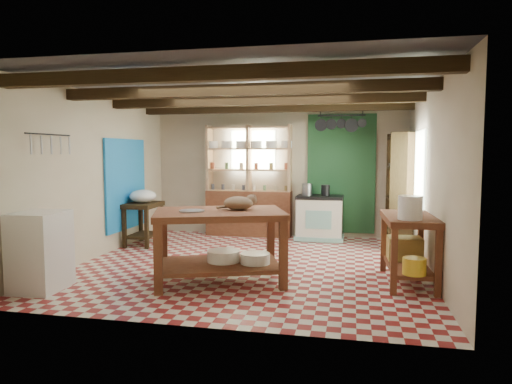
% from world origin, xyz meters
% --- Properties ---
extents(floor, '(5.00, 5.00, 0.02)m').
position_xyz_m(floor, '(0.00, 0.00, -0.01)').
color(floor, maroon).
rests_on(floor, ground).
extents(ceiling, '(5.00, 5.00, 0.02)m').
position_xyz_m(ceiling, '(0.00, 0.00, 2.60)').
color(ceiling, '#414045').
rests_on(ceiling, wall_back).
extents(wall_back, '(5.00, 0.04, 2.60)m').
position_xyz_m(wall_back, '(0.00, 2.50, 1.30)').
color(wall_back, beige).
rests_on(wall_back, floor).
extents(wall_front, '(5.00, 0.04, 2.60)m').
position_xyz_m(wall_front, '(0.00, -2.50, 1.30)').
color(wall_front, beige).
rests_on(wall_front, floor).
extents(wall_left, '(0.04, 5.00, 2.60)m').
position_xyz_m(wall_left, '(-2.50, 0.00, 1.30)').
color(wall_left, beige).
rests_on(wall_left, floor).
extents(wall_right, '(0.04, 5.00, 2.60)m').
position_xyz_m(wall_right, '(2.50, 0.00, 1.30)').
color(wall_right, beige).
rests_on(wall_right, floor).
extents(ceiling_beams, '(5.00, 3.80, 0.15)m').
position_xyz_m(ceiling_beams, '(0.00, 0.00, 2.48)').
color(ceiling_beams, '#312211').
rests_on(ceiling_beams, ceiling).
extents(blue_wall_patch, '(0.04, 1.40, 1.60)m').
position_xyz_m(blue_wall_patch, '(-2.47, 0.90, 1.10)').
color(blue_wall_patch, '#1C7DD3').
rests_on(blue_wall_patch, wall_left).
extents(green_wall_patch, '(1.30, 0.04, 2.30)m').
position_xyz_m(green_wall_patch, '(1.25, 2.47, 1.25)').
color(green_wall_patch, '#1E4C28').
rests_on(green_wall_patch, wall_back).
extents(window_back, '(0.90, 0.02, 0.80)m').
position_xyz_m(window_back, '(-0.50, 2.48, 1.70)').
color(window_back, silver).
rests_on(window_back, wall_back).
extents(window_right, '(0.02, 1.30, 1.20)m').
position_xyz_m(window_right, '(2.48, 1.00, 1.40)').
color(window_right, silver).
rests_on(window_right, wall_right).
extents(utensil_rail, '(0.06, 0.90, 0.28)m').
position_xyz_m(utensil_rail, '(-2.44, -1.20, 1.78)').
color(utensil_rail, black).
rests_on(utensil_rail, wall_left).
extents(pot_rack, '(0.86, 0.12, 0.36)m').
position_xyz_m(pot_rack, '(1.25, 2.05, 2.18)').
color(pot_rack, black).
rests_on(pot_rack, ceiling).
extents(shelving_unit, '(1.70, 0.34, 2.20)m').
position_xyz_m(shelving_unit, '(-0.55, 2.31, 1.10)').
color(shelving_unit, tan).
rests_on(shelving_unit, floor).
extents(tall_rack, '(0.40, 0.86, 2.00)m').
position_xyz_m(tall_rack, '(2.28, 1.80, 1.00)').
color(tall_rack, '#312211').
rests_on(tall_rack, floor).
extents(work_table, '(1.89, 1.56, 0.92)m').
position_xyz_m(work_table, '(-0.19, -0.95, 0.46)').
color(work_table, brown).
rests_on(work_table, floor).
extents(stove, '(0.88, 0.60, 0.85)m').
position_xyz_m(stove, '(0.87, 2.15, 0.42)').
color(stove, beige).
rests_on(stove, floor).
extents(prep_table, '(0.53, 0.76, 0.77)m').
position_xyz_m(prep_table, '(-2.20, 1.01, 0.38)').
color(prep_table, '#312211').
rests_on(prep_table, floor).
extents(white_cabinet, '(0.56, 0.66, 0.95)m').
position_xyz_m(white_cabinet, '(-2.22, -1.74, 0.48)').
color(white_cabinet, white).
rests_on(white_cabinet, floor).
extents(right_counter, '(0.66, 1.24, 0.87)m').
position_xyz_m(right_counter, '(2.18, -0.53, 0.43)').
color(right_counter, brown).
rests_on(right_counter, floor).
extents(cat, '(0.49, 0.45, 0.18)m').
position_xyz_m(cat, '(0.03, -0.82, 1.01)').
color(cat, '#917154').
rests_on(cat, work_table).
extents(steel_tray, '(0.41, 0.41, 0.02)m').
position_xyz_m(steel_tray, '(-0.51, -1.12, 0.93)').
color(steel_tray, '#97989E').
rests_on(steel_tray, work_table).
extents(basin_large, '(0.54, 0.54, 0.15)m').
position_xyz_m(basin_large, '(-0.16, -0.89, 0.32)').
color(basin_large, white).
rests_on(basin_large, work_table).
extents(basin_small, '(0.49, 0.49, 0.13)m').
position_xyz_m(basin_small, '(0.26, -0.90, 0.31)').
color(basin_small, white).
rests_on(basin_small, work_table).
extents(kettle_left, '(0.20, 0.20, 0.22)m').
position_xyz_m(kettle_left, '(0.62, 2.15, 0.96)').
color(kettle_left, '#97989E').
rests_on(kettle_left, stove).
extents(kettle_right, '(0.17, 0.17, 0.20)m').
position_xyz_m(kettle_right, '(0.97, 2.15, 0.95)').
color(kettle_right, black).
rests_on(kettle_right, stove).
extents(enamel_bowl, '(0.48, 0.48, 0.24)m').
position_xyz_m(enamel_bowl, '(-2.20, 1.01, 0.88)').
color(enamel_bowl, white).
rests_on(enamel_bowl, prep_table).
extents(white_bucket, '(0.30, 0.30, 0.28)m').
position_xyz_m(white_bucket, '(2.15, -0.88, 1.01)').
color(white_bucket, white).
rests_on(white_bucket, right_counter).
extents(wicker_basket, '(0.45, 0.37, 0.31)m').
position_xyz_m(wicker_basket, '(2.17, -0.23, 0.38)').
color(wicker_basket, '#A48842').
rests_on(wicker_basket, right_counter).
extents(yellow_tub, '(0.28, 0.28, 0.20)m').
position_xyz_m(yellow_tub, '(2.20, -0.97, 0.33)').
color(yellow_tub, yellow).
rests_on(yellow_tub, right_counter).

